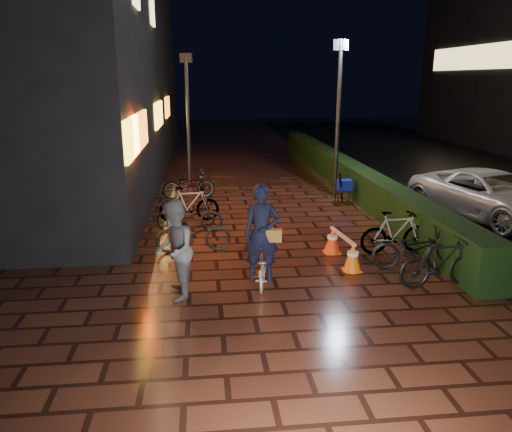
{
  "coord_description": "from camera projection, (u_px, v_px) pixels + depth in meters",
  "views": [
    {
      "loc": [
        -1.91,
        -9.81,
        3.88
      ],
      "look_at": [
        -0.83,
        0.17,
        1.1
      ],
      "focal_mm": 35.0,
      "sensor_mm": 36.0,
      "label": 1
    }
  ],
  "objects": [
    {
      "name": "lamp_post_hedge",
      "position": [
        338.0,
        113.0,
        16.23
      ],
      "size": [
        0.48,
        0.21,
        5.06
      ],
      "color": "black",
      "rests_on": "ground"
    },
    {
      "name": "van",
      "position": [
        491.0,
        195.0,
        14.11
      ],
      "size": [
        3.57,
        5.29,
        1.35
      ],
      "primitive_type": "imported",
      "rotation": [
        0.0,
        0.0,
        0.3
      ],
      "color": "#BCBCC1",
      "rests_on": "ground"
    },
    {
      "name": "ground",
      "position": [
        295.0,
        267.0,
        10.63
      ],
      "size": [
        80.0,
        80.0,
        0.0
      ],
      "primitive_type": "plane",
      "color": "#381911",
      "rests_on": "ground"
    },
    {
      "name": "storefront_block",
      "position": [
        4.0,
        62.0,
        19.46
      ],
      "size": [
        12.09,
        22.0,
        9.0
      ],
      "color": "black",
      "rests_on": "ground"
    },
    {
      "name": "parked_bikes_hedge",
      "position": [
        415.0,
        247.0,
        10.38
      ],
      "size": [
        1.87,
        2.5,
        1.0
      ],
      "color": "black",
      "rests_on": "ground"
    },
    {
      "name": "cart_assembly",
      "position": [
        344.0,
        186.0,
        15.83
      ],
      "size": [
        0.6,
        0.6,
        1.11
      ],
      "color": "black",
      "rests_on": "ground"
    },
    {
      "name": "lamp_post_sf",
      "position": [
        188.0,
        116.0,
        17.74
      ],
      "size": [
        0.44,
        0.24,
        4.71
      ],
      "color": "black",
      "rests_on": "ground"
    },
    {
      "name": "cyclist",
      "position": [
        262.0,
        248.0,
        9.51
      ],
      "size": [
        0.76,
        1.46,
        2.0
      ],
      "color": "silver",
      "rests_on": "ground"
    },
    {
      "name": "hedge",
      "position": [
        344.0,
        172.0,
        18.5
      ],
      "size": [
        0.7,
        20.0,
        1.0
      ],
      "primitive_type": "cube",
      "color": "black",
      "rests_on": "ground"
    },
    {
      "name": "parked_bikes_storefront",
      "position": [
        190.0,
        207.0,
        13.71
      ],
      "size": [
        1.97,
        6.15,
        1.0
      ],
      "color": "black",
      "rests_on": "ground"
    },
    {
      "name": "bystander_person",
      "position": [
        174.0,
        250.0,
        8.9
      ],
      "size": [
        0.73,
        0.92,
        1.83
      ],
      "primitive_type": "imported",
      "rotation": [
        0.0,
        0.0,
        -1.52
      ],
      "color": "#59595C",
      "rests_on": "ground"
    },
    {
      "name": "traffic_barrier",
      "position": [
        342.0,
        248.0,
        10.86
      ],
      "size": [
        0.52,
        1.52,
        0.62
      ],
      "color": "orange",
      "rests_on": "ground"
    }
  ]
}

